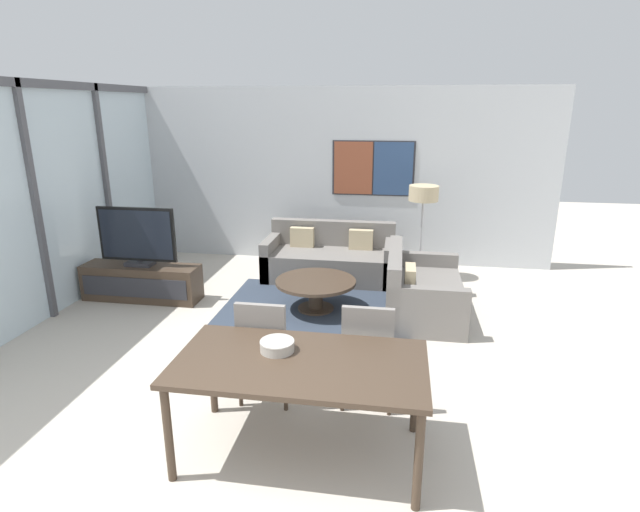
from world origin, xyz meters
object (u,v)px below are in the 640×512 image
television (137,237)px  dining_chair_centre (368,351)px  sofa_main (330,259)px  coffee_table (316,287)px  tv_console (142,282)px  dining_chair_left (265,347)px  fruit_bowl (277,345)px  sofa_side (418,293)px  floor_lamp (423,198)px  dining_table (300,370)px

television → dining_chair_centre: 3.75m
sofa_main → coffee_table: bearing=-90.0°
sofa_main → coffee_table: size_ratio=1.89×
tv_console → dining_chair_left: (2.27, -2.08, 0.29)m
television → dining_chair_centre: size_ratio=1.09×
fruit_bowl → dining_chair_left: bearing=115.0°
tv_console → coffee_table: (2.36, 0.02, 0.06)m
tv_console → television: 0.62m
tv_console → fruit_bowl: bearing=-45.9°
sofa_side → dining_chair_left: (-1.36, -2.17, 0.26)m
television → fruit_bowl: 3.62m
fruit_bowl → floor_lamp: size_ratio=0.18×
tv_console → sofa_side: (3.63, 0.09, 0.03)m
tv_console → floor_lamp: bearing=21.3°
fruit_bowl → floor_lamp: bearing=73.7°
coffee_table → dining_chair_left: size_ratio=1.05×
tv_console → dining_table: 3.87m
sofa_main → floor_lamp: size_ratio=1.36×
sofa_side → fruit_bowl: 2.96m
television → sofa_main: television is taller
dining_table → television: bearing=134.9°
sofa_main → fruit_bowl: (0.16, -3.93, 0.55)m
coffee_table → floor_lamp: size_ratio=0.72×
coffee_table → dining_table: size_ratio=0.57×
sofa_main → sofa_side: size_ratio=1.28×
television → dining_table: size_ratio=0.58×
television → dining_chair_left: (2.27, -2.08, -0.34)m
dining_chair_centre → sofa_main: bearing=103.3°
dining_chair_centre → television: bearing=147.5°
dining_table → dining_chair_left: size_ratio=1.86×
tv_console → sofa_main: sofa_main is taller
sofa_main → floor_lamp: (1.34, 0.11, 0.95)m
tv_console → dining_chair_centre: bearing=-32.5°
television → floor_lamp: size_ratio=0.74×
coffee_table → dining_chair_centre: bearing=-68.7°
sofa_side → dining_table: size_ratio=0.84×
television → floor_lamp: 3.98m
dining_table → dining_chair_centre: bearing=58.3°
dining_table → floor_lamp: 4.31m
television → dining_table: bearing=-45.1°
sofa_main → dining_table: (0.35, -4.05, 0.43)m
dining_chair_left → dining_chair_centre: bearing=4.7°
dining_table → dining_chair_centre: size_ratio=1.86×
dining_chair_left → dining_chair_centre: (0.88, 0.07, 0.00)m
sofa_main → dining_chair_centre: bearing=-76.7°
sofa_side → floor_lamp: bearing=-2.6°
dining_chair_centre → floor_lamp: floor_lamp is taller
sofa_main → fruit_bowl: size_ratio=7.49×
dining_chair_left → floor_lamp: bearing=68.0°
coffee_table → sofa_side: bearing=3.2°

